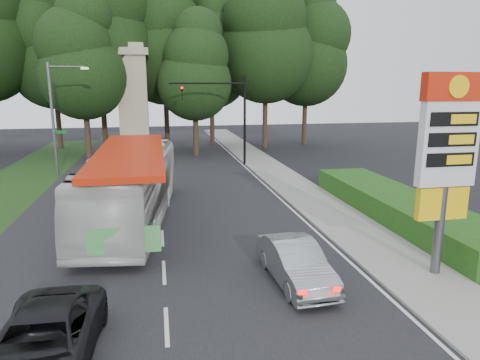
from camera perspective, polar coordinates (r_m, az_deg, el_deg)
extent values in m
plane|color=black|center=(12.07, -9.70, -19.94)|extent=(120.00, 120.00, 0.00)
cube|color=black|center=(23.12, -10.49, -3.86)|extent=(14.00, 80.00, 0.02)
cube|color=gray|center=(24.63, 9.70, -2.69)|extent=(3.00, 80.00, 0.12)
cube|color=#193814|center=(30.44, -28.82, -1.26)|extent=(5.00, 50.00, 0.02)
cube|color=#1D4412|center=(22.33, 20.63, -3.48)|extent=(3.00, 14.00, 1.20)
cylinder|color=#59595E|center=(16.05, 24.98, -6.25)|extent=(0.32, 0.32, 3.20)
cube|color=yellow|center=(15.78, 25.31, -2.80)|extent=(1.80, 0.25, 1.10)
cube|color=silver|center=(15.42, 26.00, 4.39)|extent=(2.00, 0.35, 2.80)
cube|color=red|center=(15.31, 26.66, 11.07)|extent=(2.10, 0.40, 0.90)
cylinder|color=yellow|center=(15.13, 27.16, 11.02)|extent=(0.70, 0.05, 0.70)
cube|color=black|center=(15.19, 26.72, 7.27)|extent=(1.70, 0.04, 0.45)
cube|color=black|center=(15.25, 26.48, 4.84)|extent=(1.70, 0.04, 0.45)
cube|color=black|center=(15.33, 26.25, 2.44)|extent=(1.70, 0.04, 0.45)
cylinder|color=black|center=(35.04, 0.63, 7.86)|extent=(0.20, 0.20, 7.20)
cylinder|color=black|center=(34.44, -4.37, 12.74)|extent=(6.00, 0.14, 0.14)
imported|color=black|center=(34.27, -7.77, 12.25)|extent=(0.18, 0.22, 1.10)
sphere|color=#FF0C05|center=(34.12, -7.75, 12.08)|extent=(0.18, 0.18, 0.18)
cylinder|color=#59595E|center=(33.08, -23.67, 7.24)|extent=(0.20, 0.20, 8.00)
cylinder|color=#59595E|center=(32.78, -22.15, 13.82)|extent=(2.40, 0.12, 0.12)
cube|color=#FFE599|center=(32.58, -20.00, 13.82)|extent=(0.50, 0.22, 0.14)
cube|color=#0C591E|center=(33.06, -22.79, 5.92)|extent=(0.85, 0.04, 0.22)
cube|color=#0C591E|center=(33.62, -23.34, 5.45)|extent=(0.04, 0.85, 0.22)
cube|color=tan|center=(40.30, -13.97, 9.39)|extent=(2.50, 2.50, 9.00)
cube|color=tan|center=(40.35, -14.34, 16.20)|extent=(3.00, 3.00, 0.60)
cube|color=tan|center=(40.39, -14.38, 16.91)|extent=(2.20, 2.20, 0.50)
cylinder|color=#2D2116|center=(48.39, -23.03, 7.09)|extent=(0.50, 0.50, 5.40)
sphere|color=black|center=(48.28, -23.60, 13.65)|extent=(8.40, 8.40, 8.40)
sphere|color=black|center=(48.48, -23.93, 17.18)|extent=(7.20, 7.20, 7.20)
sphere|color=black|center=(48.80, -24.21, 20.15)|extent=(5.40, 5.40, 5.40)
cylinder|color=#2D2116|center=(43.61, -17.67, 7.72)|extent=(0.50, 0.50, 6.48)
sphere|color=black|center=(43.63, -18.27, 16.46)|extent=(10.08, 10.08, 10.08)
sphere|color=black|center=(44.06, -18.61, 21.12)|extent=(8.64, 8.64, 8.64)
cylinder|color=#2D2116|center=(45.35, -9.75, 7.94)|extent=(0.50, 0.50, 5.94)
sphere|color=black|center=(45.29, -10.04, 15.66)|extent=(9.24, 9.24, 9.24)
sphere|color=black|center=(45.60, -10.21, 19.80)|extent=(7.92, 7.92, 7.92)
cylinder|color=#2D2116|center=(47.74, -3.73, 7.88)|extent=(0.50, 0.50, 5.22)
sphere|color=black|center=(47.61, -3.83, 14.33)|extent=(8.12, 8.12, 8.12)
sphere|color=black|center=(47.80, -3.88, 17.81)|extent=(6.96, 6.96, 6.96)
sphere|color=black|center=(48.09, -3.93, 20.73)|extent=(5.22, 5.22, 5.22)
cylinder|color=#2D2116|center=(44.72, 3.36, 8.15)|extent=(0.50, 0.50, 6.12)
sphere|color=black|center=(44.69, 3.46, 16.22)|extent=(9.52, 9.52, 9.52)
sphere|color=black|center=(45.04, 3.52, 20.54)|extent=(8.16, 8.16, 8.16)
cylinder|color=#2D2116|center=(48.10, 8.59, 8.02)|extent=(0.50, 0.50, 5.58)
sphere|color=black|center=(48.01, 8.82, 14.86)|extent=(8.68, 8.68, 8.68)
sphere|color=black|center=(48.24, 8.95, 18.53)|extent=(7.44, 7.44, 7.44)
sphere|color=black|center=(48.60, 9.07, 21.62)|extent=(5.58, 5.58, 5.58)
cylinder|color=#2D2116|center=(39.87, -19.65, 5.88)|extent=(0.50, 0.50, 4.68)
sphere|color=black|center=(39.66, -20.16, 12.79)|extent=(7.28, 7.28, 7.28)
sphere|color=black|center=(39.79, -20.46, 16.53)|extent=(6.24, 6.24, 6.24)
sphere|color=black|center=(40.04, -20.71, 19.67)|extent=(4.68, 4.68, 4.68)
cylinder|color=#2D2116|center=(40.09, -5.91, 6.31)|extent=(0.50, 0.50, 4.32)
sphere|color=black|center=(39.86, -6.06, 12.67)|extent=(6.72, 6.72, 6.72)
sphere|color=black|center=(39.94, -6.14, 16.11)|extent=(5.76, 5.76, 5.76)
sphere|color=black|center=(40.13, -6.21, 19.02)|extent=(4.32, 4.32, 4.32)
imported|color=silver|center=(21.02, -14.18, -0.78)|extent=(4.48, 12.81, 3.49)
imported|color=#A0A4A7|center=(14.53, 7.42, -10.87)|extent=(1.70, 4.32, 1.40)
imported|color=black|center=(11.39, -24.79, -19.12)|extent=(2.45, 5.00, 1.37)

